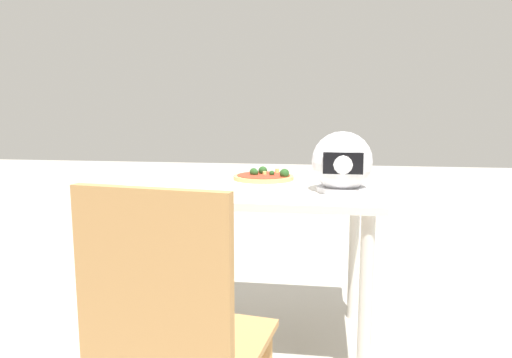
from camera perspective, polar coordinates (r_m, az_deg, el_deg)
The scene contains 6 objects.
ground_plane at distance 2.28m, azimuth -0.91°, elevation -19.38°, with size 14.00×14.00×0.00m, color #B2ADA3.
dining_table at distance 2.06m, azimuth -0.96°, elevation -3.29°, with size 1.09×0.80×0.74m.
pizza_plate at distance 2.12m, azimuth 0.93°, elevation -0.21°, with size 0.33×0.33×0.01m, color white.
pizza at distance 2.12m, azimuth 1.00°, elevation 0.31°, with size 0.27×0.27×0.06m.
motorcycle_helmet at distance 1.90m, azimuth 10.44°, elevation 1.92°, with size 0.24×0.24×0.24m.
chair_far at distance 1.24m, azimuth -10.07°, elevation -18.51°, with size 0.45×0.45×0.90m.
Camera 1 is at (-0.32, 1.99, 1.07)m, focal length 32.78 mm.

